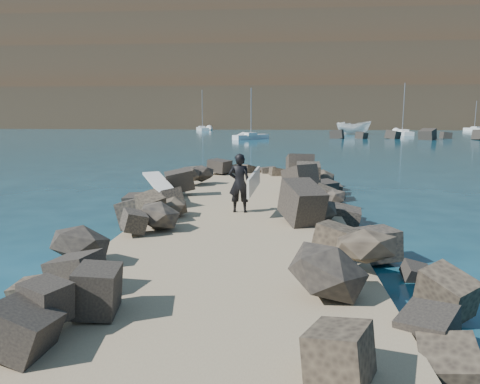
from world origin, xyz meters
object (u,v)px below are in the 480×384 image
(surfer_with_board, at_px, (241,183))
(surfboard_resting, at_px, (161,187))
(boat_imported, at_px, (354,128))
(sailboat_b, at_px, (251,137))

(surfer_with_board, bearing_deg, surfboard_resting, 147.84)
(surfboard_resting, bearing_deg, boat_imported, 44.62)
(surfboard_resting, relative_size, surfer_with_board, 1.11)
(surfer_with_board, bearing_deg, sailboat_b, 93.15)
(surfer_with_board, distance_m, sailboat_b, 51.96)
(surfboard_resting, bearing_deg, surfer_with_board, -63.27)
(sailboat_b, bearing_deg, surfboard_resting, -90.27)
(surfboard_resting, distance_m, sailboat_b, 49.93)
(surfboard_resting, xyz_separation_m, boat_imported, (17.16, 67.48, 0.09))
(boat_imported, relative_size, surfer_with_board, 2.56)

